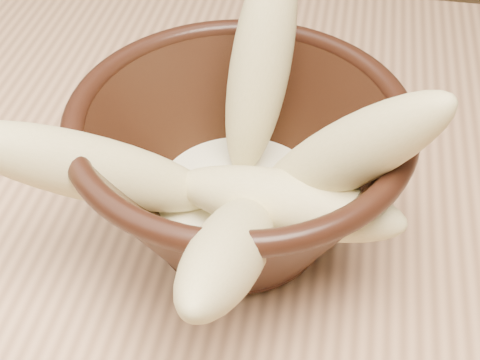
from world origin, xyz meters
name	(u,v)px	position (x,y,z in m)	size (l,w,h in m)	color
bowl	(240,169)	(-0.22, 0.01, 0.82)	(0.22, 0.22, 0.12)	black
milk_puddle	(240,200)	(-0.22, 0.01, 0.79)	(0.13, 0.13, 0.02)	#F1EBC2
banana_upright	(260,66)	(-0.21, 0.06, 0.87)	(0.04, 0.04, 0.16)	#CDBF79
banana_left	(99,170)	(-0.30, -0.03, 0.85)	(0.04, 0.04, 0.18)	#CDBF79
banana_right	(342,157)	(-0.15, -0.01, 0.86)	(0.04, 0.04, 0.17)	#CDBF79
banana_across	(285,203)	(-0.19, -0.02, 0.83)	(0.04, 0.04, 0.15)	#CDBF79
banana_front	(231,248)	(-0.21, -0.08, 0.85)	(0.04, 0.04, 0.19)	#CDBF79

